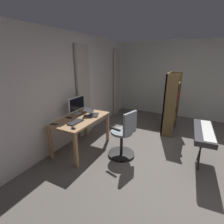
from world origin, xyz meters
The scene contains 15 objects.
ground_plane centered at (0.00, 0.00, 0.00)m, with size 8.15×8.15×0.00m, color #615B56.
back_room_partition centered at (0.00, -2.79, 1.27)m, with size 6.27×0.10×2.53m, color silver.
left_room_partition centered at (-3.13, 0.00, 1.27)m, with size 0.10×5.59×2.53m, color silver.
curtain_left_panel centered at (-2.38, -2.68, 1.14)m, with size 0.37×0.06×2.29m, color #B9B1A7.
curtain_right_panel centered at (-0.43, -2.68, 1.14)m, with size 0.48×0.06×2.29m, color #B9B1A7.
desk centered at (0.25, -2.28, 0.64)m, with size 1.31×0.72×0.74m.
office_chair centered at (0.12, -1.32, 0.47)m, with size 0.56×0.56×1.01m.
computer_monitor centered at (0.06, -2.53, 0.97)m, with size 0.54×0.18×0.40m.
computer_keyboard centered at (0.52, -2.21, 0.75)m, with size 0.36×0.15×0.02m, color #232328.
laptop centered at (0.00, -2.17, 0.79)m, with size 0.39×0.41×0.16m.
computer_mouse centered at (0.78, -2.05, 0.76)m, with size 0.06×0.10×0.04m, color #232328.
cell_phone_face_up centered at (0.78, -2.53, 0.75)m, with size 0.07×0.14×0.01m, color #232328.
cell_phone_by_monitor centered at (0.36, -2.52, 0.75)m, with size 0.07×0.14×0.01m, color black.
bookshelf centered at (-1.64, -0.73, 0.83)m, with size 0.86×0.30×1.62m.
piano_keyboard centered at (-0.25, 0.08, 0.69)m, with size 1.10×0.37×0.76m.
Camera 1 is at (2.93, -0.16, 1.98)m, focal length 26.51 mm.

